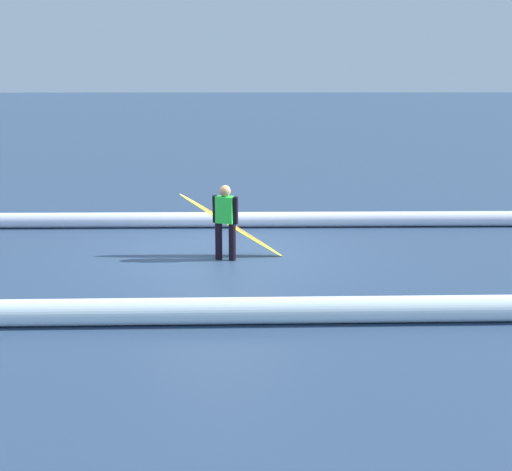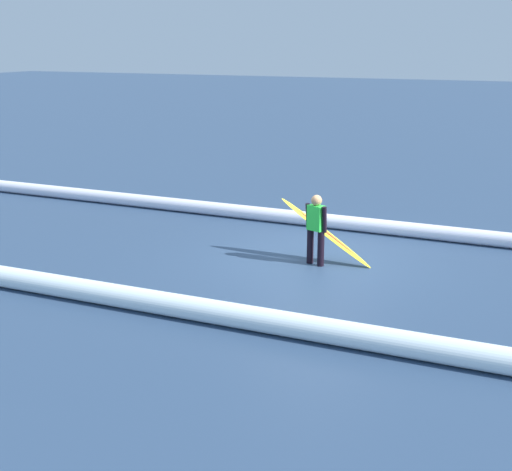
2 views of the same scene
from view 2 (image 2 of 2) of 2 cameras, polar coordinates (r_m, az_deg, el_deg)
name	(u,v)px [view 2 (image 2 of 2)]	position (r m, az deg, el deg)	size (l,w,h in m)	color
ground_plane	(313,259)	(14.68, 4.72, -1.96)	(145.73, 145.73, 0.00)	navy
surfer	(316,226)	(14.13, 4.94, 0.79)	(0.50, 0.31, 1.46)	black
surfboard	(325,232)	(14.42, 5.71, 0.25)	(2.05, 0.40, 1.27)	yellow
wave_crest_foreground	(249,212)	(17.90, -0.59, 1.90)	(0.35, 0.35, 23.40)	white
wave_crest_midground	(370,338)	(10.51, 9.32, -8.29)	(0.40, 0.40, 21.73)	white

